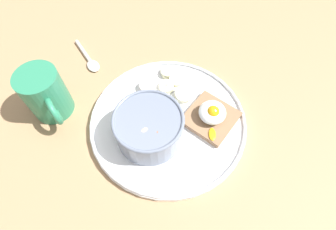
{
  "coord_description": "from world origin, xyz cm",
  "views": [
    {
      "loc": [
        -22.55,
        -7.11,
        44.22
      ],
      "look_at": [
        0.0,
        0.0,
        5.0
      ],
      "focal_mm": 28.0,
      "sensor_mm": 36.0,
      "label": 1
    }
  ],
  "objects_px": {
    "oatmeal_bowl": "(149,127)",
    "banana_slice_front": "(166,87)",
    "banana_slice_back": "(183,95)",
    "banana_slice_inner": "(178,79)",
    "poached_egg": "(212,113)",
    "banana_slice_left": "(147,86)",
    "coffee_mug": "(46,94)",
    "toast_slice": "(211,118)",
    "spoon": "(89,60)",
    "banana_slice_right": "(168,72)"
  },
  "relations": [
    {
      "from": "banana_slice_back",
      "to": "banana_slice_inner",
      "type": "relative_size",
      "value": 1.14
    },
    {
      "from": "banana_slice_inner",
      "to": "coffee_mug",
      "type": "bearing_deg",
      "value": 121.96
    },
    {
      "from": "banana_slice_front",
      "to": "banana_slice_back",
      "type": "height_order",
      "value": "banana_slice_back"
    },
    {
      "from": "toast_slice",
      "to": "poached_egg",
      "type": "bearing_deg",
      "value": -164.94
    },
    {
      "from": "poached_egg",
      "to": "banana_slice_left",
      "type": "height_order",
      "value": "poached_egg"
    },
    {
      "from": "toast_slice",
      "to": "coffee_mug",
      "type": "height_order",
      "value": "coffee_mug"
    },
    {
      "from": "banana_slice_left",
      "to": "banana_slice_back",
      "type": "distance_m",
      "value": 0.07
    },
    {
      "from": "banana_slice_inner",
      "to": "spoon",
      "type": "distance_m",
      "value": 0.2
    },
    {
      "from": "banana_slice_inner",
      "to": "banana_slice_back",
      "type": "bearing_deg",
      "value": -148.51
    },
    {
      "from": "oatmeal_bowl",
      "to": "banana_slice_inner",
      "type": "xyz_separation_m",
      "value": [
        0.13,
        -0.01,
        -0.02
      ]
    },
    {
      "from": "banana_slice_right",
      "to": "spoon",
      "type": "relative_size",
      "value": 0.41
    },
    {
      "from": "oatmeal_bowl",
      "to": "spoon",
      "type": "xyz_separation_m",
      "value": [
        0.13,
        0.19,
        -0.04
      ]
    },
    {
      "from": "banana_slice_left",
      "to": "spoon",
      "type": "height_order",
      "value": "banana_slice_left"
    },
    {
      "from": "banana_slice_back",
      "to": "toast_slice",
      "type": "bearing_deg",
      "value": -119.37
    },
    {
      "from": "banana_slice_front",
      "to": "toast_slice",
      "type": "bearing_deg",
      "value": -113.95
    },
    {
      "from": "banana_slice_front",
      "to": "coffee_mug",
      "type": "height_order",
      "value": "coffee_mug"
    },
    {
      "from": "oatmeal_bowl",
      "to": "banana_slice_inner",
      "type": "height_order",
      "value": "oatmeal_bowl"
    },
    {
      "from": "oatmeal_bowl",
      "to": "banana_slice_right",
      "type": "bearing_deg",
      "value": 4.38
    },
    {
      "from": "banana_slice_left",
      "to": "banana_slice_right",
      "type": "height_order",
      "value": "banana_slice_left"
    },
    {
      "from": "banana_slice_back",
      "to": "coffee_mug",
      "type": "height_order",
      "value": "coffee_mug"
    },
    {
      "from": "banana_slice_inner",
      "to": "toast_slice",
      "type": "bearing_deg",
      "value": -129.93
    },
    {
      "from": "banana_slice_back",
      "to": "banana_slice_right",
      "type": "xyz_separation_m",
      "value": [
        0.04,
        0.04,
        -0.0
      ]
    },
    {
      "from": "banana_slice_right",
      "to": "coffee_mug",
      "type": "xyz_separation_m",
      "value": [
        -0.14,
        0.18,
        0.03
      ]
    },
    {
      "from": "banana_slice_left",
      "to": "banana_slice_back",
      "type": "xyz_separation_m",
      "value": [
        0.0,
        -0.07,
        -0.0
      ]
    },
    {
      "from": "banana_slice_back",
      "to": "coffee_mug",
      "type": "distance_m",
      "value": 0.25
    },
    {
      "from": "banana_slice_front",
      "to": "banana_slice_right",
      "type": "relative_size",
      "value": 1.1
    },
    {
      "from": "banana_slice_inner",
      "to": "poached_egg",
      "type": "bearing_deg",
      "value": -130.27
    },
    {
      "from": "toast_slice",
      "to": "banana_slice_front",
      "type": "distance_m",
      "value": 0.11
    },
    {
      "from": "oatmeal_bowl",
      "to": "toast_slice",
      "type": "distance_m",
      "value": 0.12
    },
    {
      "from": "banana_slice_left",
      "to": "coffee_mug",
      "type": "relative_size",
      "value": 0.39
    },
    {
      "from": "banana_slice_right",
      "to": "banana_slice_inner",
      "type": "height_order",
      "value": "same"
    },
    {
      "from": "banana_slice_back",
      "to": "banana_slice_left",
      "type": "bearing_deg",
      "value": 92.35
    },
    {
      "from": "banana_slice_back",
      "to": "banana_slice_inner",
      "type": "distance_m",
      "value": 0.04
    },
    {
      "from": "banana_slice_left",
      "to": "banana_slice_inner",
      "type": "xyz_separation_m",
      "value": [
        0.04,
        -0.05,
        -0.0
      ]
    },
    {
      "from": "banana_slice_front",
      "to": "poached_egg",
      "type": "bearing_deg",
      "value": -114.41
    },
    {
      "from": "banana_slice_inner",
      "to": "coffee_mug",
      "type": "height_order",
      "value": "coffee_mug"
    },
    {
      "from": "oatmeal_bowl",
      "to": "spoon",
      "type": "height_order",
      "value": "oatmeal_bowl"
    },
    {
      "from": "banana_slice_front",
      "to": "banana_slice_back",
      "type": "relative_size",
      "value": 0.87
    },
    {
      "from": "spoon",
      "to": "banana_slice_back",
      "type": "bearing_deg",
      "value": -99.5
    },
    {
      "from": "oatmeal_bowl",
      "to": "banana_slice_back",
      "type": "bearing_deg",
      "value": -18.92
    },
    {
      "from": "banana_slice_left",
      "to": "banana_slice_right",
      "type": "relative_size",
      "value": 0.99
    },
    {
      "from": "banana_slice_inner",
      "to": "oatmeal_bowl",
      "type": "bearing_deg",
      "value": 174.6
    },
    {
      "from": "banana_slice_inner",
      "to": "spoon",
      "type": "bearing_deg",
      "value": 89.26
    },
    {
      "from": "oatmeal_bowl",
      "to": "banana_slice_front",
      "type": "xyz_separation_m",
      "value": [
        0.11,
        0.0,
        -0.02
      ]
    },
    {
      "from": "coffee_mug",
      "to": "oatmeal_bowl",
      "type": "bearing_deg",
      "value": -91.05
    },
    {
      "from": "oatmeal_bowl",
      "to": "banana_slice_left",
      "type": "xyz_separation_m",
      "value": [
        0.09,
        0.04,
        -0.02
      ]
    },
    {
      "from": "poached_egg",
      "to": "banana_slice_front",
      "type": "distance_m",
      "value": 0.11
    },
    {
      "from": "poached_egg",
      "to": "coffee_mug",
      "type": "xyz_separation_m",
      "value": [
        -0.06,
        0.29,
        0.01
      ]
    },
    {
      "from": "toast_slice",
      "to": "spoon",
      "type": "bearing_deg",
      "value": 75.8
    },
    {
      "from": "toast_slice",
      "to": "banana_slice_left",
      "type": "bearing_deg",
      "value": 76.85
    }
  ]
}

